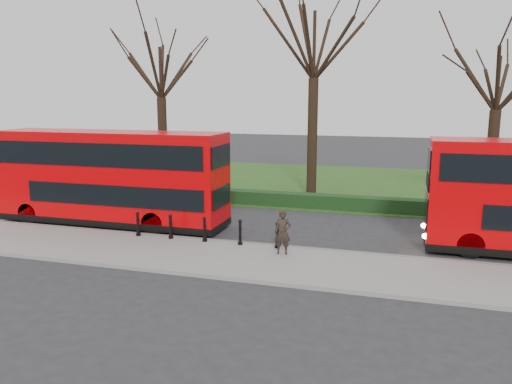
% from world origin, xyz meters
% --- Properties ---
extents(ground, '(120.00, 120.00, 0.00)m').
position_xyz_m(ground, '(0.00, 0.00, 0.00)').
color(ground, '#28282B').
rests_on(ground, ground).
extents(pavement, '(60.00, 4.00, 0.15)m').
position_xyz_m(pavement, '(0.00, -3.00, 0.07)').
color(pavement, gray).
rests_on(pavement, ground).
extents(kerb, '(60.00, 0.25, 0.16)m').
position_xyz_m(kerb, '(0.00, -1.00, 0.07)').
color(kerb, slate).
rests_on(kerb, ground).
extents(grass_verge, '(60.00, 18.00, 0.06)m').
position_xyz_m(grass_verge, '(0.00, 15.00, 0.03)').
color(grass_verge, '#2A4A18').
rests_on(grass_verge, ground).
extents(hedge, '(60.00, 0.90, 0.80)m').
position_xyz_m(hedge, '(0.00, 6.80, 0.40)').
color(hedge, black).
rests_on(hedge, ground).
extents(yellow_line_outer, '(60.00, 0.10, 0.01)m').
position_xyz_m(yellow_line_outer, '(0.00, -0.70, 0.01)').
color(yellow_line_outer, yellow).
rests_on(yellow_line_outer, ground).
extents(yellow_line_inner, '(60.00, 0.10, 0.01)m').
position_xyz_m(yellow_line_inner, '(0.00, -0.50, 0.01)').
color(yellow_line_inner, yellow).
rests_on(yellow_line_inner, ground).
extents(tree_left, '(7.02, 7.02, 10.98)m').
position_xyz_m(tree_left, '(-8.00, 10.00, 7.98)').
color(tree_left, black).
rests_on(tree_left, ground).
extents(tree_mid, '(8.34, 8.34, 13.03)m').
position_xyz_m(tree_mid, '(2.00, 10.00, 9.48)').
color(tree_mid, black).
rests_on(tree_mid, ground).
extents(tree_right, '(6.27, 6.27, 9.79)m').
position_xyz_m(tree_right, '(12.00, 10.00, 7.11)').
color(tree_right, black).
rests_on(tree_right, ground).
extents(bollard_row, '(6.36, 0.15, 1.00)m').
position_xyz_m(bollard_row, '(-0.40, -1.35, 0.65)').
color(bollard_row, black).
rests_on(bollard_row, pavement).
extents(bus_lead, '(11.24, 2.58, 4.47)m').
position_xyz_m(bus_lead, '(-5.99, 0.62, 2.25)').
color(bus_lead, '#D10004').
rests_on(bus_lead, ground).
extents(pedestrian, '(0.66, 0.46, 1.71)m').
position_xyz_m(pedestrian, '(3.10, -2.05, 1.01)').
color(pedestrian, '#2C221B').
rests_on(pedestrian, pavement).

